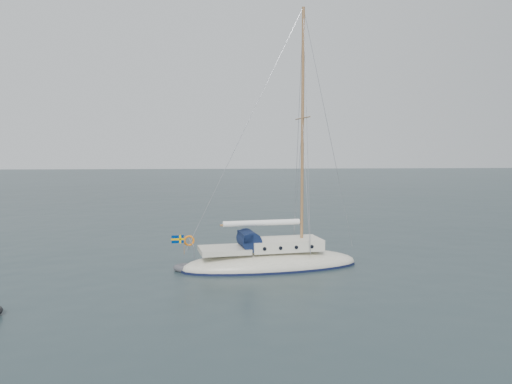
{
  "coord_description": "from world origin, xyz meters",
  "views": [
    {
      "loc": [
        -3.51,
        -26.19,
        6.59
      ],
      "look_at": [
        -1.38,
        0.0,
        4.37
      ],
      "focal_mm": 35.0,
      "sensor_mm": 36.0,
      "label": 1
    }
  ],
  "objects": [
    {
      "name": "ground",
      "position": [
        0.0,
        0.0,
        0.0
      ],
      "size": [
        300.0,
        300.0,
        0.0
      ],
      "primitive_type": "plane",
      "color": "black",
      "rests_on": "ground"
    },
    {
      "name": "sailboat",
      "position": [
        -0.42,
        1.16,
        1.14
      ],
      "size": [
        10.56,
        3.16,
        15.04
      ],
      "rotation": [
        0.0,
        0.0,
        0.16
      ],
      "color": "silver",
      "rests_on": "ground"
    },
    {
      "name": "dinghy",
      "position": [
        -4.59,
        0.62,
        0.16
      ],
      "size": [
        2.62,
        1.18,
        0.37
      ],
      "rotation": [
        0.0,
        0.0,
        -0.29
      ],
      "color": "#4D4D53",
      "rests_on": "ground"
    }
  ]
}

